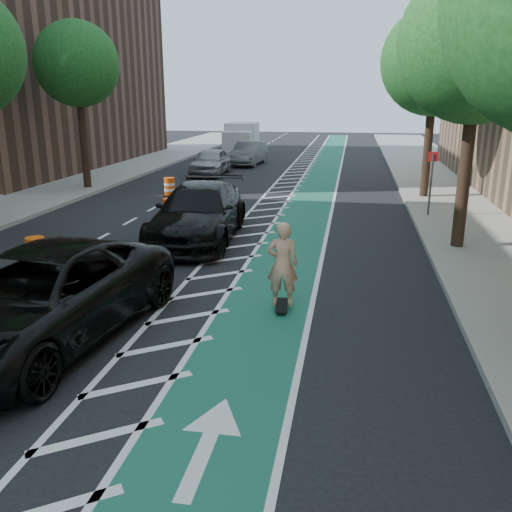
% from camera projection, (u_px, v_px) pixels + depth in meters
% --- Properties ---
extents(ground, '(120.00, 120.00, 0.00)m').
position_uv_depth(ground, '(90.00, 341.00, 10.22)').
color(ground, black).
rests_on(ground, ground).
extents(bike_lane, '(2.00, 90.00, 0.01)m').
position_uv_depth(bike_lane, '(300.00, 226.00, 19.15)').
color(bike_lane, '#18553F').
rests_on(bike_lane, ground).
extents(buffer_strip, '(1.40, 90.00, 0.01)m').
position_uv_depth(buffer_strip, '(258.00, 224.00, 19.40)').
color(buffer_strip, silver).
rests_on(buffer_strip, ground).
extents(sidewalk_right, '(5.00, 90.00, 0.15)m').
position_uv_depth(sidewalk_right, '(494.00, 232.00, 18.05)').
color(sidewalk_right, gray).
rests_on(sidewalk_right, ground).
extents(curb_right, '(0.12, 90.00, 0.16)m').
position_uv_depth(curb_right, '(418.00, 228.00, 18.46)').
color(curb_right, gray).
rests_on(curb_right, ground).
extents(curb_left, '(0.12, 90.00, 0.16)m').
position_uv_depth(curb_left, '(39.00, 213.00, 20.81)').
color(curb_left, gray).
rests_on(curb_left, ground).
extents(tree_r_c, '(4.20, 4.20, 7.90)m').
position_uv_depth(tree_r_c, '(476.00, 44.00, 14.80)').
color(tree_r_c, '#382619').
rests_on(tree_r_c, ground).
extents(tree_r_d, '(4.20, 4.20, 7.90)m').
position_uv_depth(tree_r_d, '(436.00, 61.00, 22.34)').
color(tree_r_d, '#382619').
rests_on(tree_r_d, ground).
extents(tree_l_d, '(4.20, 4.20, 7.90)m').
position_uv_depth(tree_l_d, '(80.00, 65.00, 24.98)').
color(tree_l_d, '#382619').
rests_on(tree_l_d, ground).
extents(sign_post, '(0.35, 0.08, 2.47)m').
position_uv_depth(sign_post, '(431.00, 183.00, 19.89)').
color(sign_post, '#4C4C4C').
rests_on(sign_post, ground).
extents(skateboard, '(0.32, 0.87, 0.11)m').
position_uv_depth(skateboard, '(282.00, 306.00, 11.67)').
color(skateboard, black).
rests_on(skateboard, ground).
extents(skateboarder, '(0.71, 0.50, 1.83)m').
position_uv_depth(skateboarder, '(282.00, 264.00, 11.40)').
color(skateboarder, tan).
rests_on(skateboarder, skateboard).
extents(suv_near, '(3.62, 6.57, 1.74)m').
position_uv_depth(suv_near, '(40.00, 298.00, 9.97)').
color(suv_near, black).
rests_on(suv_near, ground).
extents(suv_far, '(2.75, 6.09, 1.73)m').
position_uv_depth(suv_far, '(199.00, 213.00, 17.15)').
color(suv_far, black).
rests_on(suv_far, ground).
extents(car_silver, '(1.87, 4.49, 1.52)m').
position_uv_depth(car_silver, '(211.00, 162.00, 31.11)').
color(car_silver, gray).
rests_on(car_silver, ground).
extents(car_grey, '(1.90, 4.66, 1.50)m').
position_uv_depth(car_grey, '(249.00, 153.00, 35.65)').
color(car_grey, '#595A5E').
rests_on(car_grey, ground).
extents(box_truck, '(2.67, 5.47, 2.23)m').
position_uv_depth(box_truck, '(241.00, 138.00, 44.57)').
color(box_truck, silver).
rests_on(box_truck, ground).
extents(barrel_a, '(0.62, 0.62, 0.85)m').
position_uv_depth(barrel_a, '(36.00, 254.00, 14.38)').
color(barrel_a, '#F6570C').
rests_on(barrel_a, ground).
extents(barrel_b, '(0.61, 0.61, 0.83)m').
position_uv_depth(barrel_b, '(169.00, 210.00, 19.82)').
color(barrel_b, '#FF490D').
rests_on(barrel_b, ground).
extents(barrel_c, '(0.61, 0.61, 0.83)m').
position_uv_depth(barrel_c, '(170.00, 187.00, 24.77)').
color(barrel_c, '#F8510D').
rests_on(barrel_c, ground).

